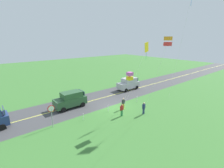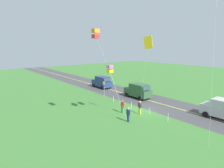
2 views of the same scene
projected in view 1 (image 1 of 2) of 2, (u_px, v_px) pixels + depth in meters
name	position (u px, v px, depth m)	size (l,w,h in m)	color
ground_plane	(114.00, 107.00, 22.89)	(120.00, 120.00, 0.10)	#3D7533
asphalt_road	(98.00, 99.00, 25.86)	(120.00, 7.00, 0.00)	#424244
road_centre_stripe	(98.00, 99.00, 25.86)	(120.00, 0.16, 0.00)	#E5E04C
car_suv_foreground	(71.00, 99.00, 22.52)	(4.40, 2.12, 2.24)	#2D5633
car_parked_west_near	(128.00, 84.00, 30.64)	(4.40, 2.12, 2.24)	#B7B7BC
stop_sign	(51.00, 112.00, 17.21)	(0.76, 0.08, 2.56)	gray
person_adult_near	(123.00, 103.00, 21.98)	(0.58, 0.22, 1.60)	yellow
person_adult_companion	(144.00, 108.00, 20.49)	(0.58, 0.22, 1.60)	navy
person_child_watcher	(122.00, 109.00, 19.99)	(0.58, 0.22, 1.60)	#338C4C
kite_red_low	(146.00, 48.00, 20.27)	(2.88, 1.70, 9.01)	silver
kite_blue_mid	(168.00, 42.00, 15.18)	(1.38, 3.57, 9.56)	silver
kite_yellow_high	(130.00, 76.00, 17.34)	(0.68, 1.87, 5.90)	silver
fence_post_0	(137.00, 99.00, 24.76)	(0.05, 0.05, 0.90)	silver
fence_post_1	(125.00, 103.00, 23.20)	(0.05, 0.05, 0.90)	silver
fence_post_2	(108.00, 108.00, 21.31)	(0.05, 0.05, 0.90)	silver
fence_post_3	(83.00, 117.00, 19.03)	(0.05, 0.05, 0.90)	silver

